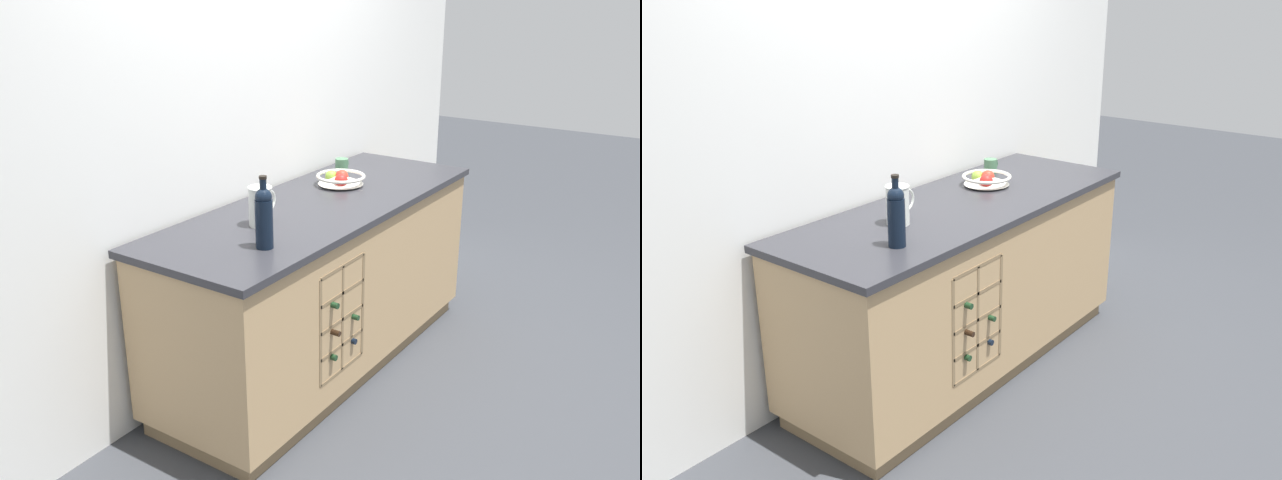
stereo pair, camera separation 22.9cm
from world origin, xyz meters
TOP-DOWN VIEW (x-y plane):
  - ground_plane at (0.00, 0.00)m, footprint 14.00×14.00m
  - back_wall at (0.00, 0.41)m, footprint 4.45×0.06m
  - kitchen_island at (-0.00, -0.00)m, footprint 2.09×0.75m
  - fruit_bowl at (0.32, 0.08)m, footprint 0.27×0.27m
  - white_pitcher at (-0.44, 0.03)m, footprint 0.17×0.11m
  - ceramic_mug at (0.55, 0.22)m, footprint 0.11×0.07m
  - standing_wine_bottle at (-0.65, -0.16)m, footprint 0.08×0.08m

SIDE VIEW (x-z plane):
  - ground_plane at x=0.00m, z-range 0.00..0.00m
  - kitchen_island at x=0.00m, z-range 0.01..0.93m
  - fruit_bowl at x=0.32m, z-range 0.92..1.00m
  - ceramic_mug at x=0.55m, z-range 0.92..1.00m
  - white_pitcher at x=-0.44m, z-range 0.92..1.11m
  - standing_wine_bottle at x=-0.65m, z-range 0.90..1.22m
  - back_wall at x=0.00m, z-range 0.00..2.55m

